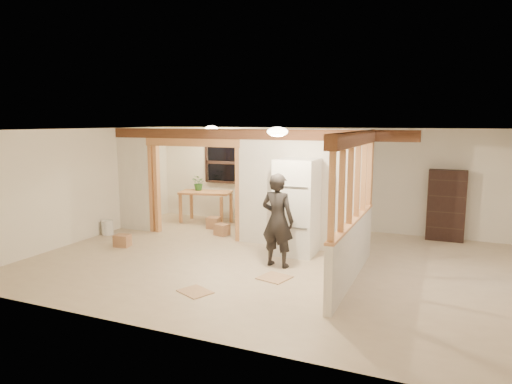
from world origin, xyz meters
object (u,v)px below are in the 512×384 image
at_px(woman, 278,220).
at_px(work_table, 206,207).
at_px(shop_vac, 140,213).
at_px(bookshelf, 446,205).
at_px(refrigerator, 297,207).

distance_m(woman, work_table, 4.10).
distance_m(work_table, shop_vac, 1.68).
distance_m(work_table, bookshelf, 5.88).
height_order(refrigerator, work_table, refrigerator).
xyz_separation_m(woman, work_table, (-3.03, 2.72, -0.45)).
bearing_deg(bookshelf, woman, -131.27).
bearing_deg(shop_vac, refrigerator, -10.27).
bearing_deg(shop_vac, bookshelf, 11.64).
bearing_deg(refrigerator, shop_vac, 169.73).
xyz_separation_m(shop_vac, bookshelf, (7.21, 1.48, 0.47)).
bearing_deg(work_table, shop_vac, -155.70).
bearing_deg(refrigerator, work_table, 149.81).
relative_size(work_table, shop_vac, 1.99).
bearing_deg(woman, refrigerator, -87.22).
height_order(refrigerator, woman, refrigerator).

